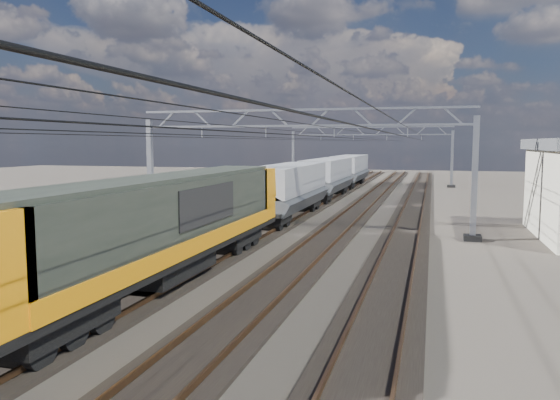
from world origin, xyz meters
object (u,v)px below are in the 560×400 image
(hopper_wagon_mid, at_px, (327,175))
(hopper_wagon_third, at_px, (350,168))
(catenary_gantry_mid, at_px, (299,165))
(locomotive, at_px, (164,222))
(hopper_wagon_lead, at_px, (288,187))
(catenary_gantry_far, at_px, (370,153))

(hopper_wagon_mid, relative_size, hopper_wagon_third, 1.00)
(catenary_gantry_mid, relative_size, hopper_wagon_mid, 1.53)
(locomotive, bearing_deg, hopper_wagon_lead, 90.00)
(catenary_gantry_far, distance_m, hopper_wagon_mid, 16.92)
(catenary_gantry_mid, height_order, hopper_wagon_lead, catenary_gantry_mid)
(locomotive, xyz_separation_m, hopper_wagon_third, (-0.00, 46.10, -0.09))
(hopper_wagon_lead, relative_size, hopper_wagon_third, 1.00)
(catenary_gantry_far, xyz_separation_m, hopper_wagon_third, (-2.00, -2.52, -1.67))
(locomotive, bearing_deg, hopper_wagon_third, 90.00)
(catenary_gantry_far, distance_m, hopper_wagon_third, 3.63)
(hopper_wagon_mid, bearing_deg, hopper_wagon_lead, -90.00)
(catenary_gantry_mid, distance_m, hopper_wagon_third, 33.58)
(hopper_wagon_third, bearing_deg, catenary_gantry_far, 51.58)
(catenary_gantry_mid, distance_m, hopper_wagon_mid, 19.45)
(hopper_wagon_lead, bearing_deg, catenary_gantry_far, 86.30)
(locomotive, xyz_separation_m, hopper_wagon_mid, (-0.00, 31.90, -0.09))
(catenary_gantry_mid, xyz_separation_m, hopper_wagon_third, (-2.00, 33.48, -1.67))
(catenary_gantry_mid, xyz_separation_m, catenary_gantry_far, (0.00, 36.00, 0.00))
(catenary_gantry_mid, bearing_deg, catenary_gantry_far, 90.00)
(catenary_gantry_far, xyz_separation_m, locomotive, (-2.00, -48.62, -1.58))
(locomotive, bearing_deg, hopper_wagon_mid, 90.00)
(hopper_wagon_lead, xyz_separation_m, hopper_wagon_mid, (0.00, 14.20, 0.00))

